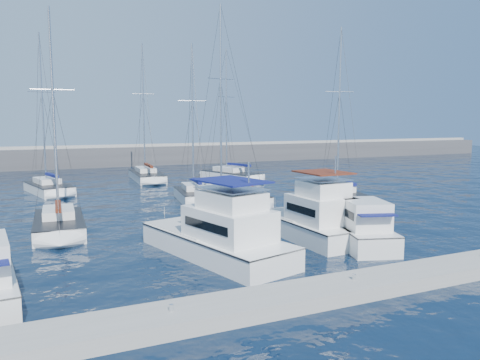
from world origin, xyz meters
name	(u,v)px	position (x,y,z in m)	size (l,w,h in m)	color
ground	(245,236)	(0.00, 0.00, 0.00)	(220.00, 220.00, 0.00)	black
breakwater	(112,159)	(0.00, 52.00, 1.05)	(160.00, 6.00, 4.45)	#424244
dock	(354,286)	(0.00, -11.00, 0.30)	(40.00, 2.20, 0.60)	gray
dock_cleat_near_port	(171,308)	(-8.00, -11.00, 0.72)	(0.16, 0.16, 0.25)	silver
dock_cleat_centre	(354,277)	(0.00, -11.00, 0.72)	(0.16, 0.16, 0.25)	silver
motor_yacht_port_inner	(220,237)	(-3.19, -3.75, 1.13)	(5.97, 10.59, 4.69)	white
motor_yacht_stbd_inner	(314,221)	(3.62, -2.45, 1.13)	(3.80, 8.18, 4.69)	white
motor_yacht_stbd_outer	(361,230)	(5.19, -4.96, 0.94)	(4.38, 6.78, 3.20)	silver
sailboat_mid_b	(59,224)	(-10.75, 6.04, 0.53)	(3.42, 7.76, 14.93)	silver
sailboat_mid_c	(195,195)	(1.42, 14.03, 0.54)	(3.83, 6.92, 14.59)	silver
sailboat_mid_d	(227,197)	(3.62, 11.64, 0.55)	(5.24, 9.39, 17.69)	silver
sailboat_mid_e	(340,196)	(13.25, 7.98, 0.54)	(4.68, 8.07, 15.89)	white
sailboat_back_a	(49,188)	(-10.68, 24.48, 0.55)	(4.78, 8.26, 16.38)	white
sailboat_back_b	(146,176)	(0.91, 31.15, 0.53)	(3.72, 10.02, 17.12)	silver
sailboat_back_c	(231,175)	(10.72, 27.23, 0.54)	(5.71, 9.38, 16.53)	white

